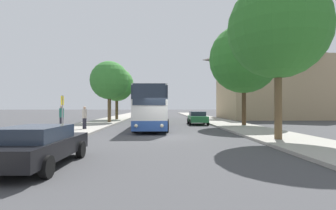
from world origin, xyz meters
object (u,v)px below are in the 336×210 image
bus_stop_sign (62,110)px  tree_right_mid (244,59)px  bus_middle (154,108)px  tree_left_far (109,80)px  pedestrian_waiting_near (85,117)px  pedestrian_waiting_far (62,117)px  tree_right_near (278,29)px  parked_car_right_near (198,118)px  tree_left_near (117,84)px  parked_car_left_curb (37,145)px  bus_front (152,107)px

bus_stop_sign → tree_right_mid: tree_right_mid is taller
bus_middle → tree_left_far: bearing=-128.0°
bus_middle → pedestrian_waiting_near: (-5.16, -15.97, -0.72)m
pedestrian_waiting_far → tree_right_mid: size_ratio=0.19×
tree_right_mid → bus_middle: bearing=126.8°
bus_middle → tree_right_near: (7.29, -22.93, 4.40)m
tree_left_far → tree_right_near: bearing=-52.9°
parked_car_right_near → pedestrian_waiting_near: pedestrian_waiting_near is taller
tree_left_far → tree_left_near: bearing=91.6°
pedestrian_waiting_far → tree_left_near: bearing=-178.8°
parked_car_right_near → tree_right_mid: tree_right_mid is taller
parked_car_right_near → tree_left_far: size_ratio=0.63×
parked_car_left_curb → tree_left_near: 28.40m
parked_car_right_near → tree_left_far: (-9.86, 2.22, 4.20)m
pedestrian_waiting_near → tree_right_near: 15.16m
tree_left_near → tree_right_near: tree_right_near is taller
pedestrian_waiting_far → tree_left_far: bearing=174.4°
tree_left_near → tree_right_mid: tree_right_mid is taller
bus_front → tree_right_near: tree_right_near is taller
bus_middle → tree_right_near: bearing=-74.0°
bus_stop_sign → tree_left_near: bearing=88.6°
pedestrian_waiting_near → tree_right_near: size_ratio=0.20×
bus_front → tree_right_near: bearing=-50.7°
pedestrian_waiting_near → tree_left_far: 10.02m
pedestrian_waiting_far → bus_front: bearing=108.1°
parked_car_left_curb → bus_stop_sign: (-2.50, 8.97, 1.02)m
bus_middle → pedestrian_waiting_near: 16.80m
pedestrian_waiting_far → tree_left_near: tree_left_near is taller
bus_middle → tree_left_far: tree_left_far is taller
parked_car_right_near → bus_front: bearing=49.4°
pedestrian_waiting_far → tree_right_mid: bearing=110.9°
bus_stop_sign → pedestrian_waiting_near: size_ratio=1.41×
tree_right_mid → parked_car_left_curb: bearing=-126.1°
parked_car_left_curb → bus_stop_sign: 9.37m
bus_front → tree_right_near: size_ratio=1.28×
parked_car_right_near → bus_stop_sign: bearing=47.3°
bus_front → tree_right_near: (7.15, -8.80, 4.32)m
bus_stop_sign → pedestrian_waiting_near: bearing=83.1°
bus_front → bus_stop_sign: size_ratio=4.44×
pedestrian_waiting_far → tree_left_far: (2.26, 8.55, 3.83)m
parked_car_right_near → pedestrian_waiting_far: 13.68m
bus_middle → parked_car_right_near: bearing=-63.0°
parked_car_left_curb → tree_right_near: size_ratio=0.53×
bus_front → bus_middle: (-0.14, 14.14, -0.08)m
pedestrian_waiting_far → tree_right_near: (14.52, -7.65, 5.07)m
bus_front → parked_car_right_near: bus_front is taller
parked_car_right_near → tree_right_near: 15.19m
pedestrian_waiting_far → tree_left_near: size_ratio=0.26×
bus_stop_sign → tree_left_near: size_ratio=0.35×
tree_left_far → parked_car_right_near: bearing=-12.7°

